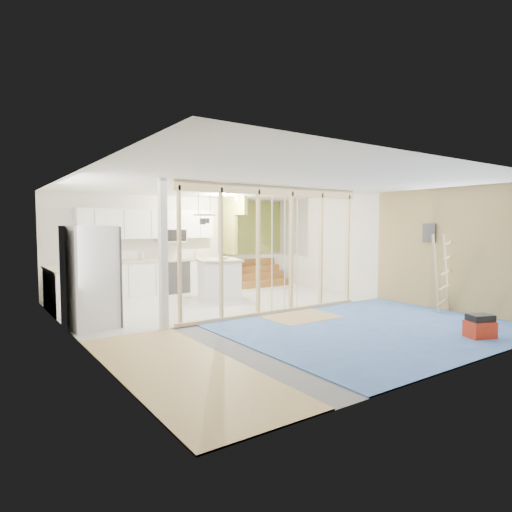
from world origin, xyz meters
TOP-DOWN VIEW (x-y plane):
  - room at (0.00, 0.00)m, footprint 7.01×8.01m
  - floor_overlays at (0.07, 0.06)m, footprint 7.00×8.00m
  - stud_frame at (-0.22, -0.00)m, footprint 4.66×0.14m
  - base_cabinets at (-1.61, 3.36)m, footprint 4.45×2.24m
  - upper_cabinets at (-0.84, 3.82)m, footprint 3.60×0.41m
  - green_partition at (2.04, 3.66)m, footprint 2.25×1.51m
  - pot_rack at (-0.31, 1.89)m, footprint 0.52×0.52m
  - sheathing_panel at (3.48, -2.00)m, footprint 0.02×4.00m
  - electrical_panel at (3.43, -1.40)m, footprint 0.04×0.30m
  - ceiling_light at (1.40, 3.00)m, footprint 0.32×0.32m
  - fridge at (-3.10, 0.82)m, footprint 0.88×0.85m
  - island at (0.26, 2.22)m, footprint 1.25×1.25m
  - bowl at (0.37, 2.20)m, footprint 0.29×0.29m
  - soap_bottle_a at (-1.13, 3.77)m, footprint 0.13×0.14m
  - soap_bottle_b at (0.36, 3.68)m, footprint 0.12×0.12m
  - toolbox at (1.83, -3.40)m, footprint 0.49×0.44m
  - ladder at (3.15, -1.91)m, footprint 0.87×0.08m

SIDE VIEW (x-z plane):
  - floor_overlays at x=0.07m, z-range 0.00..0.02m
  - toolbox at x=1.83m, z-range -0.01..0.38m
  - base_cabinets at x=-1.61m, z-range 0.00..0.93m
  - island at x=0.26m, z-range 0.00..0.98m
  - ladder at x=3.15m, z-range 0.02..1.63m
  - fridge at x=-3.10m, z-range 0.00..1.80m
  - green_partition at x=2.04m, z-range -0.36..2.24m
  - bowl at x=0.37m, z-range 0.99..1.05m
  - soap_bottle_b at x=0.36m, z-range 0.93..1.14m
  - soap_bottle_a at x=-1.13m, z-range 0.93..1.22m
  - sheathing_panel at x=3.48m, z-range 0.00..2.60m
  - room at x=0.00m, z-range 0.00..2.61m
  - stud_frame at x=-0.22m, z-range 0.28..2.88m
  - electrical_panel at x=3.43m, z-range 1.45..1.85m
  - upper_cabinets at x=-0.84m, z-range 1.39..2.25m
  - pot_rack at x=-0.31m, z-range 1.64..2.36m
  - ceiling_light at x=1.40m, z-range 2.50..2.58m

